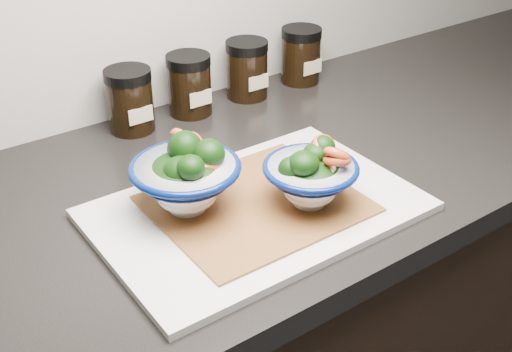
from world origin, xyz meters
TOP-DOWN VIEW (x-y plane):
  - countertop at (0.00, 1.45)m, footprint 3.50×0.60m
  - cutting_board at (-0.07, 1.34)m, footprint 0.45×0.30m
  - bamboo_mat at (-0.07, 1.35)m, footprint 0.28×0.24m
  - bowl_left at (-0.15, 1.39)m, footprint 0.15×0.15m
  - bowl_right at (-0.01, 1.30)m, footprint 0.14×0.14m
  - spice_jar_a at (-0.10, 1.69)m, footprint 0.08×0.08m
  - spice_jar_b at (0.02, 1.69)m, footprint 0.08×0.08m
  - spice_jar_c at (0.15, 1.69)m, footprint 0.08×0.08m
  - spice_jar_d at (0.29, 1.69)m, footprint 0.08×0.08m

SIDE VIEW (x-z plane):
  - countertop at x=0.00m, z-range 0.86..0.90m
  - cutting_board at x=-0.07m, z-range 0.90..0.91m
  - bamboo_mat at x=-0.07m, z-range 0.91..0.92m
  - spice_jar_a at x=-0.10m, z-range 0.90..1.01m
  - spice_jar_b at x=0.02m, z-range 0.90..1.01m
  - spice_jar_c at x=0.15m, z-range 0.90..1.01m
  - spice_jar_d at x=0.29m, z-range 0.90..1.01m
  - bowl_right at x=-0.01m, z-range 0.91..1.01m
  - bowl_left at x=-0.15m, z-range 0.91..1.02m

